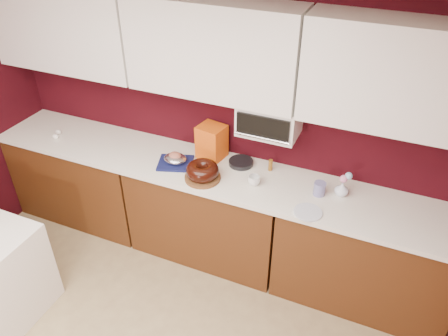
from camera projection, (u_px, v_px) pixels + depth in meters
name	position (u px, v px, depth m)	size (l,w,h in m)	color
wall_back	(222.00, 114.00, 3.60)	(4.00, 0.02, 2.50)	#34070D
base_cabinet_left	(85.00, 178.00, 4.26)	(1.31, 0.58, 0.86)	#4E280F
base_cabinet_center	(209.00, 213.00, 3.83)	(1.31, 0.58, 0.86)	#4E280F
base_cabinet_right	(364.00, 257.00, 3.39)	(1.31, 0.58, 0.86)	#4E280F
countertop	(207.00, 171.00, 3.57)	(4.00, 0.62, 0.04)	white
upper_cabinet_left	(65.00, 28.00, 3.57)	(1.31, 0.33, 0.70)	white
upper_cabinet_center	(213.00, 49.00, 3.14)	(1.31, 0.33, 0.70)	white
upper_cabinet_right	(409.00, 78.00, 2.70)	(1.31, 0.33, 0.70)	white
toaster_oven	(270.00, 118.00, 3.27)	(0.45, 0.30, 0.25)	white
toaster_oven_door	(263.00, 128.00, 3.15)	(0.40, 0.02, 0.18)	black
toaster_oven_handle	(261.00, 138.00, 3.18)	(0.02, 0.02, 0.42)	silver
cake_base	(203.00, 177.00, 3.44)	(0.28, 0.28, 0.03)	brown
bundt_cake	(202.00, 171.00, 3.40)	(0.26, 0.26, 0.11)	black
navy_towel	(175.00, 163.00, 3.61)	(0.28, 0.24, 0.02)	#121746
foil_ham_nest	(175.00, 159.00, 3.59)	(0.19, 0.16, 0.07)	silver
roasted_ham	(175.00, 156.00, 3.57)	(0.11, 0.09, 0.07)	#B16551
pandoro_box	(212.00, 142.00, 3.63)	(0.21, 0.19, 0.29)	red
dark_pan	(241.00, 162.00, 3.60)	(0.20, 0.20, 0.04)	black
coffee_mug	(254.00, 180.00, 3.36)	(0.08, 0.08, 0.09)	silver
blue_jar	(319.00, 189.00, 3.25)	(0.09, 0.09, 0.11)	navy
flower_vase	(342.00, 188.00, 3.24)	(0.08, 0.08, 0.12)	silver
flower_pink	(344.00, 179.00, 3.19)	(0.06, 0.06, 0.06)	pink
flower_blue	(349.00, 176.00, 3.18)	(0.06, 0.06, 0.06)	#8EC1E3
china_plate	(308.00, 212.00, 3.10)	(0.20, 0.20, 0.01)	silver
amber_bottle	(270.00, 165.00, 3.52)	(0.03, 0.03, 0.10)	brown
egg_left	(56.00, 136.00, 3.95)	(0.06, 0.05, 0.05)	white
egg_right	(58.00, 132.00, 4.02)	(0.06, 0.05, 0.05)	white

